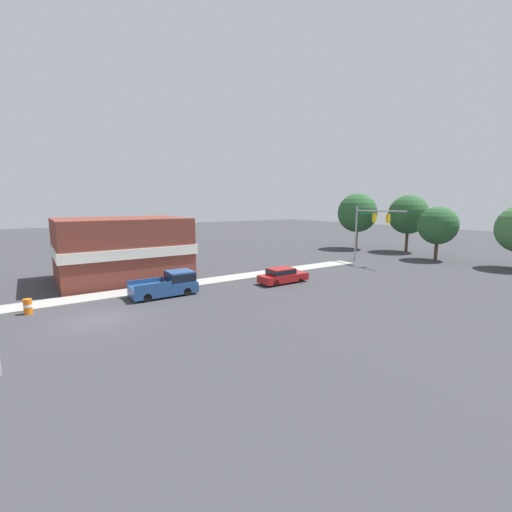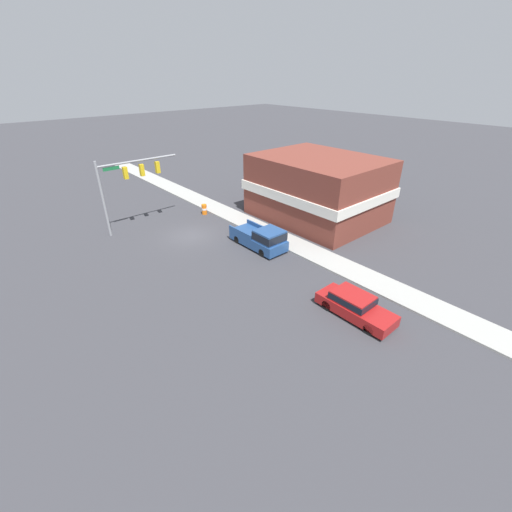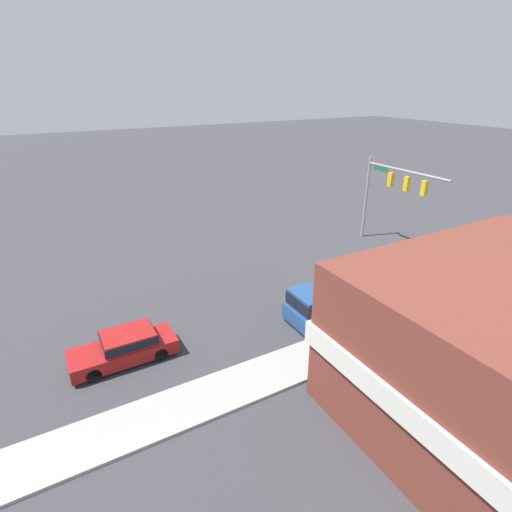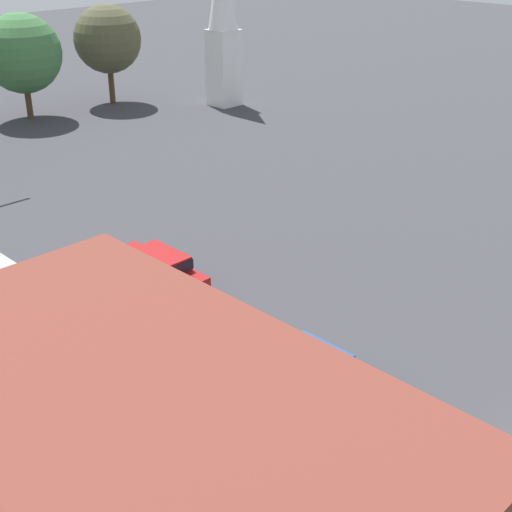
# 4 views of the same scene
# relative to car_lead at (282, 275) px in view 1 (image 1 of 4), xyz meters

# --- Properties ---
(ground_plane) EXTENTS (200.00, 200.00, 0.00)m
(ground_plane) POSITION_rel_car_lead_xyz_m (1.46, -16.39, -0.76)
(ground_plane) COLOR #38383D
(sidewalk_curb) EXTENTS (2.40, 60.00, 0.14)m
(sidewalk_curb) POSITION_rel_car_lead_xyz_m (-4.24, -16.39, -0.69)
(sidewalk_curb) COLOR #9E9E99
(sidewalk_curb) RESTS_ON ground
(far_signal_assembly) EXTENTS (7.07, 0.49, 7.06)m
(far_signal_assembly) POSITION_rel_car_lead_xyz_m (-2.47, 15.68, 4.34)
(far_signal_assembly) COLOR gray
(far_signal_assembly) RESTS_ON ground
(car_lead) EXTENTS (1.84, 4.83, 1.45)m
(car_lead) POSITION_rel_car_lead_xyz_m (0.00, 0.00, 0.00)
(car_lead) COLOR black
(car_lead) RESTS_ON ground
(pickup_truck_parked) EXTENTS (2.14, 5.22, 1.92)m
(pickup_truck_parked) POSITION_rel_car_lead_xyz_m (-1.76, -10.34, 0.19)
(pickup_truck_parked) COLOR black
(pickup_truck_parked) RESTS_ON ground
(construction_barrel) EXTENTS (0.54, 0.54, 1.06)m
(construction_barrel) POSITION_rel_car_lead_xyz_m (-2.44, -20.10, -0.22)
(construction_barrel) COLOR orange
(construction_barrel) RESTS_ON ground
(corner_brick_building) EXTENTS (9.57, 12.02, 6.05)m
(corner_brick_building) POSITION_rel_car_lead_xyz_m (-10.57, -11.99, 2.27)
(corner_brick_building) COLOR brown
(corner_brick_building) RESTS_ON ground
(backdrop_tree_left_far) EXTENTS (6.29, 6.29, 9.06)m
(backdrop_tree_left_far) POSITION_rel_car_lead_xyz_m (-12.60, 25.38, 5.15)
(backdrop_tree_left_far) COLOR #4C3823
(backdrop_tree_left_far) RESTS_ON ground
(backdrop_tree_left_mid) EXTENTS (5.94, 5.94, 8.73)m
(backdrop_tree_left_mid) POSITION_rel_car_lead_xyz_m (-5.82, 28.97, 5.00)
(backdrop_tree_left_mid) COLOR #4C3823
(backdrop_tree_left_mid) RESTS_ON ground
(backdrop_tree_center) EXTENTS (4.95, 4.95, 7.07)m
(backdrop_tree_center) POSITION_rel_car_lead_xyz_m (0.92, 25.11, 3.82)
(backdrop_tree_center) COLOR #4C3823
(backdrop_tree_center) RESTS_ON ground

